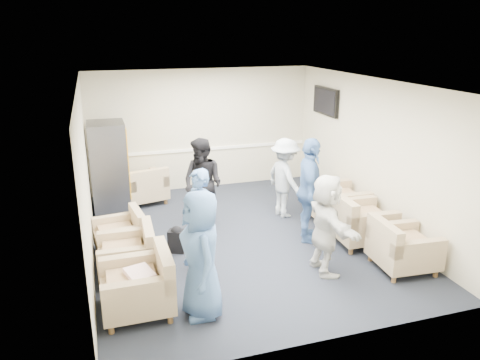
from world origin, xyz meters
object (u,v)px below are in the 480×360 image
object	(u,v)px
armchair_left_mid	(130,255)
person_front_left	(201,255)
armchair_corner	(145,188)
person_mid_right	(309,191)
armchair_right_near	(400,249)
armchair_left_far	(123,235)
person_front_right	(326,224)
vending_machine	(109,166)
person_back_left	(203,184)
armchair_left_near	(142,287)
armchair_right_far	(320,193)
person_back_right	(285,178)
armchair_right_midnear	(358,223)
armchair_right_midfar	(334,204)
person_mid_left	(199,220)

from	to	relation	value
armchair_left_mid	person_front_left	bearing A→B (deg)	33.29
armchair_corner	person_mid_right	size ratio (longest dim) A/B	0.56
armchair_right_near	armchair_left_far	bearing A→B (deg)	68.98
armchair_corner	person_front_right	distance (m)	4.43
armchair_left_far	armchair_corner	size ratio (longest dim) A/B	0.83
vending_machine	person_back_left	world-z (taller)	vending_machine
armchair_left_near	armchair_right_far	bearing A→B (deg)	124.40
person_back_right	armchair_left_near	bearing A→B (deg)	118.32
armchair_left_near	armchair_right_near	bearing A→B (deg)	89.29
armchair_right_midnear	person_mid_right	xyz separation A→B (m)	(-0.77, 0.36, 0.54)
armchair_right_midfar	armchair_right_far	bearing A→B (deg)	-7.12
person_mid_left	person_front_left	bearing A→B (deg)	-31.21
armchair_right_far	person_back_right	world-z (taller)	person_back_right
armchair_right_near	vending_machine	size ratio (longest dim) A/B	0.51
armchair_left_mid	armchair_corner	size ratio (longest dim) A/B	0.83
person_back_left	armchair_left_far	bearing A→B (deg)	-106.74
person_back_left	person_back_right	xyz separation A→B (m)	(1.63, 0.03, -0.06)
vending_machine	person_mid_left	bearing A→B (deg)	-69.13
armchair_right_midfar	armchair_right_far	world-z (taller)	armchair_right_midfar
person_back_right	armchair_right_midnear	bearing A→B (deg)	-165.64
armchair_right_near	armchair_right_midfar	distance (m)	1.94
person_front_right	armchair_left_near	bearing A→B (deg)	99.43
armchair_left_far	armchair_right_midnear	size ratio (longest dim) A/B	0.88
person_front_left	person_back_left	xyz separation A→B (m)	(0.66, 2.76, -0.01)
armchair_right_midnear	armchair_right_far	bearing A→B (deg)	-2.42
armchair_left_mid	person_back_right	bearing A→B (deg)	117.72
armchair_left_far	armchair_right_near	world-z (taller)	armchair_right_near
armchair_left_near	person_back_right	bearing A→B (deg)	129.35
person_back_left	person_back_right	size ratio (longest dim) A/B	1.07
armchair_left_far	person_front_left	xyz separation A→B (m)	(0.85, -2.11, 0.54)
person_front_left	person_back_right	size ratio (longest dim) A/B	1.08
armchair_right_near	person_front_left	xyz separation A→B (m)	(-3.13, -0.25, 0.50)
vending_machine	person_back_left	distance (m)	2.15
person_back_left	armchair_left_mid	bearing A→B (deg)	-84.81
armchair_left_near	armchair_right_midfar	size ratio (longest dim) A/B	0.93
armchair_left_near	person_back_right	xyz separation A→B (m)	(3.02, 2.50, 0.42)
armchair_right_near	vending_machine	bearing A→B (deg)	49.60
armchair_left_mid	person_back_left	size ratio (longest dim) A/B	0.50
person_back_left	armchair_left_near	bearing A→B (deg)	-69.37
armchair_left_far	armchair_right_near	size ratio (longest dim) A/B	0.92
armchair_left_near	armchair_left_mid	bearing A→B (deg)	-177.01
armchair_left_far	person_front_right	distance (m)	3.29
person_front_right	armchair_right_midfar	bearing A→B (deg)	-28.16
armchair_left_near	armchair_right_midnear	distance (m)	3.88
armchair_left_near	person_mid_right	size ratio (longest dim) A/B	0.49
armchair_left_near	vending_machine	world-z (taller)	vending_machine
armchair_left_near	armchair_right_midfar	xyz separation A→B (m)	(3.78, 1.91, 0.02)
armchair_corner	person_mid_left	xyz separation A→B (m)	(0.47, -3.15, 0.46)
vending_machine	armchair_right_near	bearing A→B (deg)	-44.41
armchair_right_midnear	person_front_right	size ratio (longest dim) A/B	0.62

